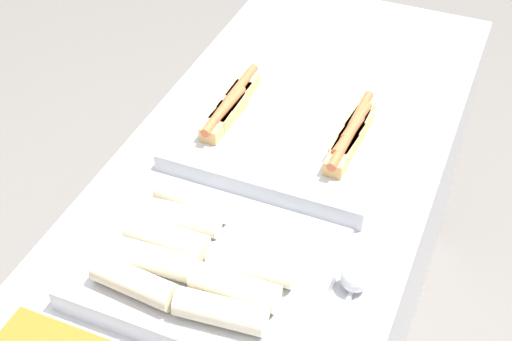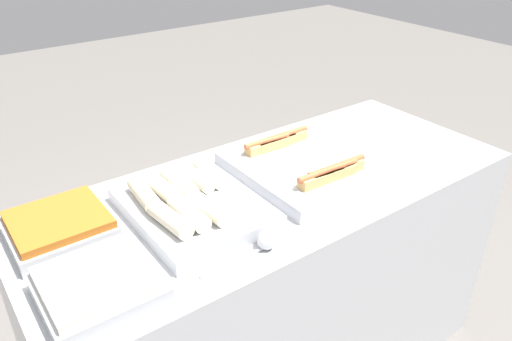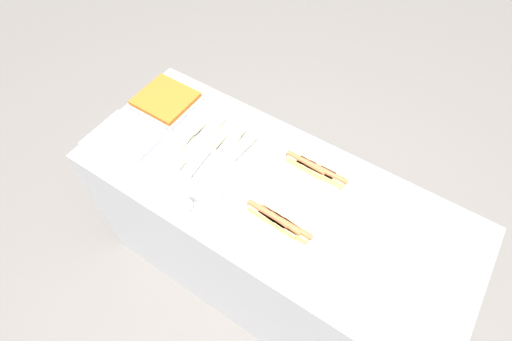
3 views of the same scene
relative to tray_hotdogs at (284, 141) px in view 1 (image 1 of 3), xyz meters
name	(u,v)px [view 1 (image 1 of 3)]	position (x,y,z in m)	size (l,w,h in m)	color
counter	(268,301)	(-0.09, 0.00, -0.51)	(1.80, 0.74, 0.95)	#B7BABF
tray_hotdogs	(284,141)	(0.00, 0.00, 0.00)	(0.37, 0.50, 0.10)	#B7BABF
tray_wraps	(203,264)	(-0.42, 0.01, 0.01)	(0.38, 0.48, 0.10)	#B7BABF
serving_spoon_near	(353,284)	(-0.35, -0.28, -0.01)	(0.25, 0.06, 0.06)	silver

